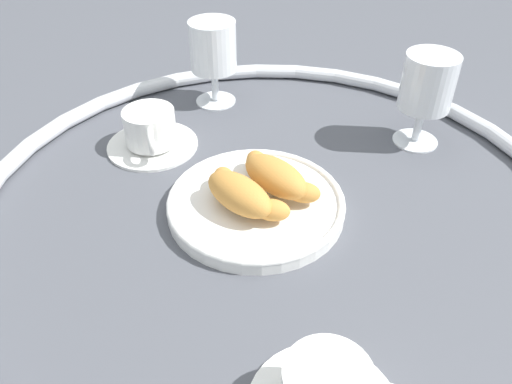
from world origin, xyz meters
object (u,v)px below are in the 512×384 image
(pastry_plate, at_px, (256,204))
(croissant_large, at_px, (241,194))
(croissant_small, at_px, (274,176))
(juice_glass_right, at_px, (213,50))
(coffee_cup_near, at_px, (151,132))
(juice_glass_left, at_px, (427,87))

(pastry_plate, height_order, croissant_large, croissant_large)
(croissant_small, bearing_deg, juice_glass_right, 128.20)
(pastry_plate, distance_m, croissant_large, 0.04)
(coffee_cup_near, xyz_separation_m, juice_glass_left, (0.37, 0.15, 0.07))
(croissant_small, xyz_separation_m, juice_glass_right, (-0.18, 0.22, 0.05))
(pastry_plate, relative_size, croissant_large, 1.84)
(croissant_large, relative_size, croissant_small, 1.01)
(croissant_large, xyz_separation_m, juice_glass_left, (0.19, 0.26, 0.05))
(coffee_cup_near, bearing_deg, croissant_large, -30.58)
(juice_glass_left, bearing_deg, juice_glass_right, 177.30)
(croissant_large, bearing_deg, croissant_small, 61.49)
(juice_glass_right, bearing_deg, croissant_small, -51.80)
(pastry_plate, xyz_separation_m, croissant_small, (0.01, 0.03, 0.03))
(croissant_small, xyz_separation_m, coffee_cup_near, (-0.21, 0.06, -0.01))
(croissant_small, bearing_deg, juice_glass_left, 51.91)
(juice_glass_left, distance_m, juice_glass_right, 0.34)
(juice_glass_left, bearing_deg, coffee_cup_near, -158.53)
(coffee_cup_near, height_order, juice_glass_left, juice_glass_left)
(pastry_plate, bearing_deg, juice_glass_right, 122.77)
(croissant_small, height_order, juice_glass_right, juice_glass_right)
(pastry_plate, relative_size, croissant_small, 1.85)
(coffee_cup_near, distance_m, juice_glass_left, 0.41)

